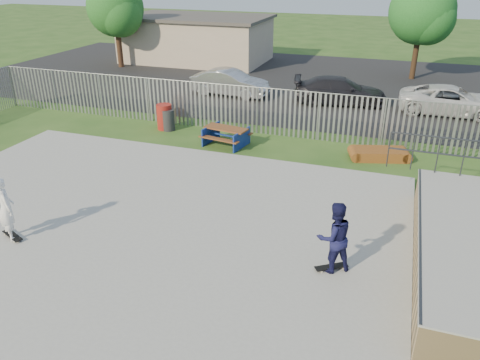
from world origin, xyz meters
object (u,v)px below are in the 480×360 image
(tree_left, at_px, (115,8))
(skater_navy, at_px, (334,237))
(trash_bin_red, at_px, (165,117))
(car_white, at_px, (451,101))
(picnic_table, at_px, (226,136))
(car_dark, at_px, (340,91))
(car_silver, at_px, (230,83))
(funbox, at_px, (379,154))
(trash_bin_grey, at_px, (168,120))
(tree_mid, at_px, (422,12))
(skater_white, at_px, (6,208))

(tree_left, height_order, skater_navy, tree_left)
(trash_bin_red, xyz_separation_m, car_white, (12.01, 6.47, 0.13))
(picnic_table, xyz_separation_m, tree_left, (-12.40, 11.96, 3.54))
(car_dark, height_order, tree_left, tree_left)
(car_silver, xyz_separation_m, car_white, (11.26, 0.21, -0.03))
(picnic_table, bearing_deg, funbox, 14.51)
(funbox, xyz_separation_m, car_dark, (-2.51, 6.99, 0.52))
(funbox, relative_size, trash_bin_grey, 2.24)
(car_white, relative_size, tree_mid, 0.81)
(trash_bin_grey, height_order, skater_navy, skater_navy)
(trash_bin_grey, height_order, car_dark, car_dark)
(car_dark, bearing_deg, tree_left, 63.78)
(tree_left, bearing_deg, skater_navy, -47.22)
(tree_mid, bearing_deg, car_silver, -141.26)
(car_silver, height_order, car_dark, car_silver)
(trash_bin_grey, bearing_deg, funbox, -2.39)
(car_white, bearing_deg, picnic_table, 131.06)
(car_silver, relative_size, skater_white, 2.43)
(picnic_table, bearing_deg, trash_bin_grey, 173.48)
(funbox, distance_m, trash_bin_red, 9.23)
(tree_left, bearing_deg, car_white, -12.08)
(car_dark, xyz_separation_m, car_white, (5.32, -0.07, -0.02))
(trash_bin_grey, distance_m, skater_white, 9.54)
(trash_bin_grey, distance_m, car_white, 13.49)
(picnic_table, distance_m, car_dark, 8.26)
(tree_mid, distance_m, skater_navy, 22.34)
(trash_bin_grey, bearing_deg, car_dark, 45.62)
(car_dark, relative_size, skater_white, 2.70)
(car_dark, height_order, car_white, car_dark)
(car_silver, relative_size, car_white, 0.88)
(trash_bin_red, bearing_deg, car_silver, 83.15)
(trash_bin_grey, bearing_deg, car_silver, 85.21)
(trash_bin_red, relative_size, skater_white, 0.63)
(funbox, distance_m, skater_navy, 7.85)
(trash_bin_grey, xyz_separation_m, car_white, (11.79, 6.55, 0.23))
(skater_navy, bearing_deg, picnic_table, -87.47)
(car_silver, height_order, skater_white, skater_white)
(trash_bin_grey, relative_size, tree_left, 0.16)
(funbox, distance_m, car_white, 7.49)
(funbox, distance_m, skater_white, 12.66)
(trash_bin_red, distance_m, car_silver, 6.31)
(picnic_table, height_order, tree_mid, tree_mid)
(funbox, bearing_deg, skater_white, -149.86)
(tree_left, height_order, skater_white, tree_left)
(trash_bin_grey, bearing_deg, skater_navy, -44.04)
(trash_bin_red, distance_m, trash_bin_grey, 0.25)
(picnic_table, xyz_separation_m, skater_navy, (5.41, -7.28, 0.65))
(trash_bin_grey, relative_size, car_white, 0.19)
(funbox, relative_size, skater_white, 1.17)
(picnic_table, height_order, skater_white, skater_white)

